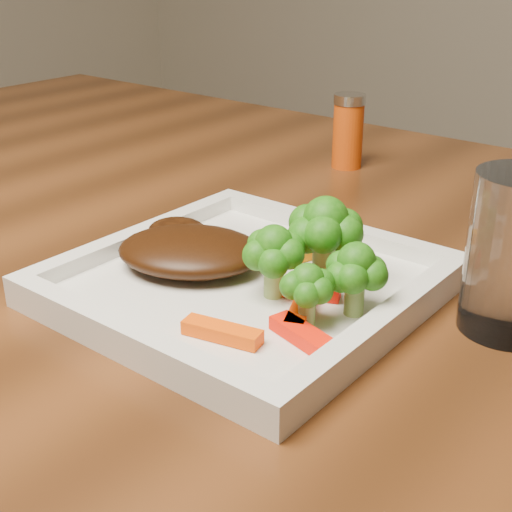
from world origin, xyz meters
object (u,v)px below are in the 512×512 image
Objects in this scene: plate at (246,287)px; steak at (191,251)px; dining_table at (231,499)px; spice_shaker at (348,131)px.

plate is 2.19× the size of steak.
spice_shaker reaches higher than dining_table.
steak is 1.34× the size of spice_shaker.
plate is 0.38m from spice_shaker.
dining_table is at bearing 119.12° from steak.
plate is at bearing -70.49° from spice_shaker.
plate is (0.12, -0.12, 0.38)m from dining_table.
spice_shaker reaches higher than steak.
plate is at bearing 9.19° from steak.
plate is 0.06m from steak.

